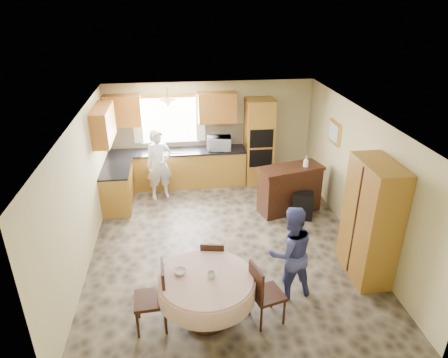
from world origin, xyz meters
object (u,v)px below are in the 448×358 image
chair_left (156,294)px  oven_tower (259,142)px  dining_table (207,287)px  chair_back (213,262)px  sideboard (289,191)px  person_sink (159,165)px  chair_right (263,291)px  person_dining (290,253)px  cupboard (371,221)px

chair_left → oven_tower: bearing=149.4°
dining_table → chair_back: chair_back is taller
sideboard → person_sink: 2.99m
person_sink → chair_left: bearing=-106.1°
dining_table → chair_left: chair_left is taller
chair_left → chair_right: 1.50m
oven_tower → sideboard: (0.38, -1.58, -0.57)m
oven_tower → person_dining: (-0.35, -4.18, -0.29)m
chair_right → dining_table: bearing=67.1°
dining_table → person_dining: size_ratio=0.89×
sideboard → person_sink: person_sink is taller
dining_table → person_dining: 1.41m
person_dining → oven_tower: bearing=-103.4°
cupboard → chair_right: size_ratio=2.06×
cupboard → person_dining: (-1.42, -0.34, -0.25)m
cupboard → oven_tower: bearing=105.6°
person_sink → person_dining: person_sink is taller
cupboard → chair_back: 2.64m
sideboard → chair_back: size_ratio=1.53×
chair_right → person_sink: (-1.54, 4.14, 0.27)m
cupboard → sideboard: bearing=107.0°
cupboard → dining_table: (-2.74, -0.79, -0.41)m
dining_table → person_sink: (-0.75, 4.04, 0.21)m
chair_back → cupboard: bearing=-167.7°
sideboard → chair_left: chair_left is taller
chair_right → sideboard: bearing=-37.5°
chair_right → person_dining: bearing=-60.1°
dining_table → person_dining: bearing=18.6°
chair_back → chair_right: size_ratio=0.90×
oven_tower → cupboard: (1.07, -3.84, -0.04)m
chair_back → chair_right: 1.04m
cupboard → chair_right: 2.20m
dining_table → chair_back: size_ratio=1.54×
cupboard → dining_table: 2.89m
chair_right → cupboard: bearing=-81.1°
oven_tower → person_sink: oven_tower is taller
chair_back → person_sink: size_ratio=0.55×
oven_tower → chair_right: (-0.89, -4.73, -0.51)m
chair_left → chair_back: (0.87, 0.72, -0.08)m
oven_tower → chair_back: size_ratio=2.36×
person_sink → person_dining: 4.15m
cupboard → chair_right: bearing=-155.5°
oven_tower → person_dining: 4.21m
chair_left → sideboard: bearing=134.4°
person_sink → sideboard: bearing=-36.2°
oven_tower → dining_table: (-1.67, -4.63, -0.45)m
sideboard → dining_table: sideboard is taller
cupboard → chair_left: (-3.46, -0.79, -0.45)m
sideboard → chair_right: chair_right is taller
person_dining → dining_table: bearing=10.0°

